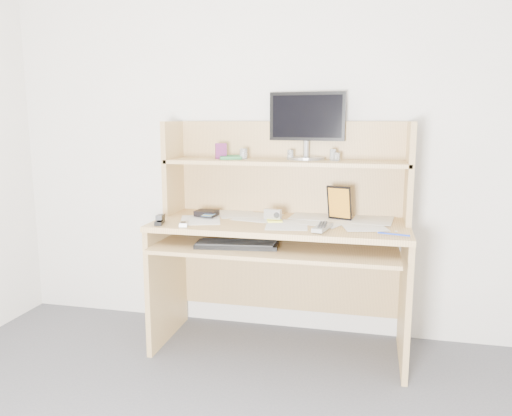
% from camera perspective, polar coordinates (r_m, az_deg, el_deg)
% --- Properties ---
extents(back_wall, '(3.60, 0.04, 2.50)m').
position_cam_1_polar(back_wall, '(3.03, 3.96, 8.91)').
color(back_wall, silver).
rests_on(back_wall, floor).
extents(desk, '(1.40, 0.70, 1.30)m').
position_cam_1_polar(desk, '(2.86, 3.06, -2.36)').
color(desk, tan).
rests_on(desk, floor).
extents(paper_clutter, '(1.32, 0.54, 0.01)m').
position_cam_1_polar(paper_clutter, '(2.77, 2.78, -1.53)').
color(paper_clutter, white).
rests_on(paper_clutter, desk).
extents(keyboard, '(0.45, 0.20, 0.03)m').
position_cam_1_polar(keyboard, '(2.63, -2.20, -4.16)').
color(keyboard, black).
rests_on(keyboard, desk).
extents(tv_remote, '(0.09, 0.21, 0.02)m').
position_cam_1_polar(tv_remote, '(2.58, 7.60, -2.19)').
color(tv_remote, gray).
rests_on(tv_remote, paper_clutter).
extents(flip_phone, '(0.06, 0.09, 0.02)m').
position_cam_1_polar(flip_phone, '(2.68, -8.27, -1.73)').
color(flip_phone, silver).
rests_on(flip_phone, paper_clutter).
extents(stapler, '(0.07, 0.15, 0.04)m').
position_cam_1_polar(stapler, '(2.77, -10.96, -1.21)').
color(stapler, black).
rests_on(stapler, paper_clutter).
extents(wallet, '(0.13, 0.11, 0.03)m').
position_cam_1_polar(wallet, '(2.93, -5.66, -0.58)').
color(wallet, black).
rests_on(wallet, paper_clutter).
extents(sticky_note_pad, '(0.10, 0.10, 0.01)m').
position_cam_1_polar(sticky_note_pad, '(2.77, 2.12, -1.47)').
color(sticky_note_pad, yellow).
rests_on(sticky_note_pad, desk).
extents(digital_camera, '(0.10, 0.05, 0.06)m').
position_cam_1_polar(digital_camera, '(2.80, 1.94, -0.73)').
color(digital_camera, '#ADADAF').
rests_on(digital_camera, paper_clutter).
extents(game_case, '(0.13, 0.06, 0.19)m').
position_cam_1_polar(game_case, '(2.82, 9.49, 0.58)').
color(game_case, black).
rests_on(game_case, paper_clutter).
extents(blue_pen, '(0.15, 0.05, 0.01)m').
position_cam_1_polar(blue_pen, '(2.52, 15.45, -2.91)').
color(blue_pen, '#1835B5').
rests_on(blue_pen, paper_clutter).
extents(card_box, '(0.07, 0.05, 0.09)m').
position_cam_1_polar(card_box, '(2.97, -4.03, 6.51)').
color(card_box, maroon).
rests_on(card_box, desk).
extents(shelf_book, '(0.17, 0.20, 0.02)m').
position_cam_1_polar(shelf_book, '(2.98, -2.97, 5.81)').
color(shelf_book, '#348251').
rests_on(shelf_book, desk).
extents(chip_stack_a, '(0.06, 0.06, 0.06)m').
position_cam_1_polar(chip_stack_a, '(2.94, -1.43, 6.20)').
color(chip_stack_a, black).
rests_on(chip_stack_a, desk).
extents(chip_stack_b, '(0.05, 0.05, 0.06)m').
position_cam_1_polar(chip_stack_b, '(2.90, 3.94, 6.09)').
color(chip_stack_b, white).
rests_on(chip_stack_b, desk).
extents(chip_stack_c, '(0.04, 0.04, 0.04)m').
position_cam_1_polar(chip_stack_c, '(2.86, 9.24, 5.80)').
color(chip_stack_c, black).
rests_on(chip_stack_c, desk).
extents(chip_stack_d, '(0.04, 0.04, 0.06)m').
position_cam_1_polar(chip_stack_d, '(2.88, 8.79, 6.04)').
color(chip_stack_d, silver).
rests_on(chip_stack_d, desk).
extents(monitor, '(0.45, 0.22, 0.39)m').
position_cam_1_polar(monitor, '(2.96, 5.83, 9.58)').
color(monitor, '#A4A5A9').
rests_on(monitor, desk).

